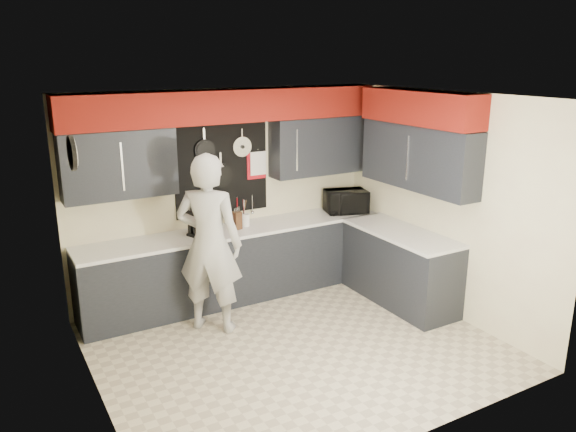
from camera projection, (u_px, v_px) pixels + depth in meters
ground at (296, 346)px, 5.96m from camera, size 4.00×4.00×0.00m
back_wall_assembly at (230, 139)px, 6.75m from camera, size 4.00×0.36×2.60m
right_wall_assembly at (422, 147)px, 6.53m from camera, size 0.36×3.50×2.60m
left_wall_assembly at (89, 261)px, 4.66m from camera, size 0.05×3.50×2.60m
base_cabinets at (284, 264)px, 7.01m from camera, size 3.95×2.20×0.92m
microwave at (346, 201)px, 7.59m from camera, size 0.63×0.51×0.30m
knife_block at (237, 220)px, 6.86m from camera, size 0.12×0.12×0.22m
utensil_crock at (245, 220)px, 7.00m from camera, size 0.12×0.12×0.15m
coffee_maker at (196, 223)px, 6.60m from camera, size 0.22×0.24×0.30m
person at (209, 244)px, 6.09m from camera, size 0.87×0.85×2.01m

